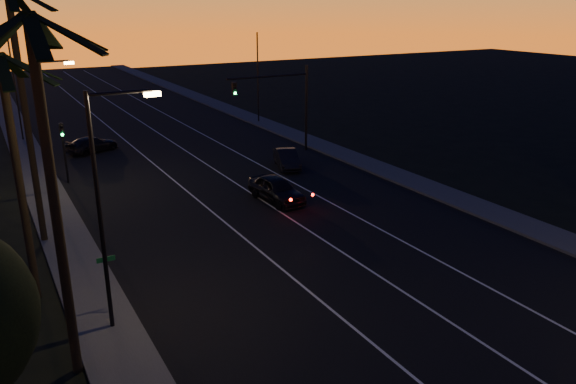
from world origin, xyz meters
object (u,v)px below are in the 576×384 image
lead_car (276,189)px  cross_car (92,144)px  signal_mast (281,95)px  right_car (287,159)px

lead_car → cross_car: lead_car is taller
signal_mast → lead_car: (-5.90, -10.22, -3.99)m
signal_mast → right_car: 5.95m
signal_mast → lead_car: 12.46m
lead_car → right_car: lead_car is taller
right_car → cross_car: 16.74m
right_car → lead_car: bearing=-124.0°
signal_mast → right_car: (-1.68, -3.97, -4.10)m
right_car → cross_car: size_ratio=0.91×
lead_car → cross_car: size_ratio=1.10×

